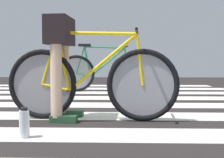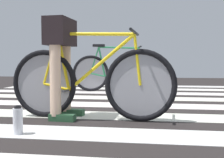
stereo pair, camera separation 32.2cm
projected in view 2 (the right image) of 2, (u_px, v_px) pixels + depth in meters
The scene contains 6 objects.
ground at pixel (93, 109), 3.53m from camera, with size 18.00×14.00×0.02m.
crosswalk_markings at pixel (95, 105), 3.81m from camera, with size 5.44×6.53×0.00m.
bicycle_1_of_2 at pixel (90, 82), 2.84m from camera, with size 1.74×0.52×0.93m.
cyclist_1_of_2 at pixel (61, 54), 2.88m from camera, with size 0.34×0.43×1.03m.
bicycle_2_of_2 at pixel (116, 72), 5.53m from camera, with size 1.72×0.55×0.93m.
water_bottle at pixel (18, 121), 2.25m from camera, with size 0.08×0.08×0.24m.
Camera 2 is at (0.72, -3.44, 0.61)m, focal length 44.67 mm.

